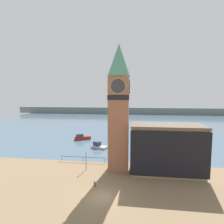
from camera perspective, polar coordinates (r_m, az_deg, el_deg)
name	(u,v)px	position (r m, az deg, el deg)	size (l,w,h in m)	color
ground_plane	(102,196)	(27.84, -3.37, -25.83)	(160.00, 160.00, 0.00)	#846B4C
water	(125,122)	(97.30, 4.41, -3.12)	(160.00, 120.00, 0.00)	slate
far_shoreline	(128,111)	(136.71, 5.20, 0.40)	(180.00, 3.00, 5.00)	slate
pier_railing	(83,158)	(39.82, -9.44, -14.45)	(10.32, 0.08, 1.09)	#333338
clock_tower	(119,104)	(33.16, 2.24, 2.49)	(4.30, 4.30, 23.98)	#935B42
pier_building	(166,149)	(34.56, 17.34, -11.40)	(13.25, 6.20, 9.12)	tan
boat_near	(99,146)	(49.11, -4.40, -10.92)	(4.74, 3.47, 1.77)	#B7B2A8
boat_far	(82,137)	(58.71, -9.77, -8.19)	(5.30, 3.75, 1.89)	maroon
mooring_bollard_near	(95,184)	(30.14, -5.69, -22.25)	(0.29, 0.29, 0.84)	brown
lamp_post	(86,157)	(35.24, -8.49, -14.18)	(0.32, 0.32, 3.77)	#2D2D33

